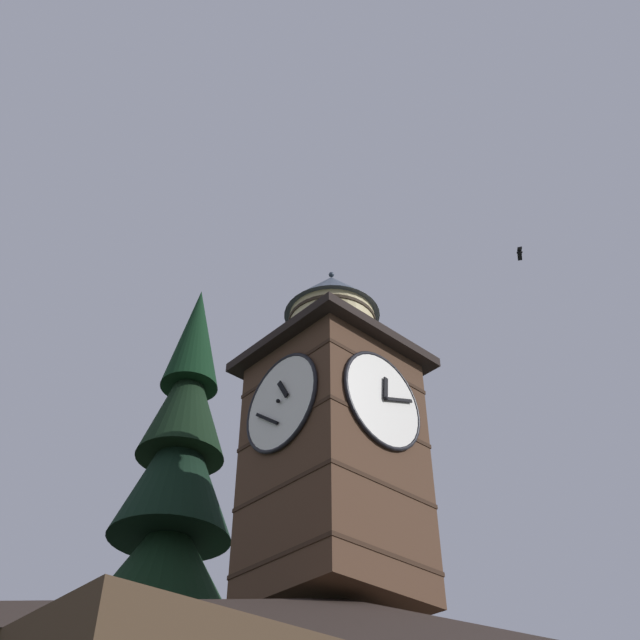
# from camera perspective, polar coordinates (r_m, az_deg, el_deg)

# --- Properties ---
(clock_tower) EXTENTS (4.02, 4.02, 9.70)m
(clock_tower) POSITION_cam_1_polar(r_m,az_deg,el_deg) (18.73, 1.03, -8.59)
(clock_tower) COLOR #4C3323
(clock_tower) RESTS_ON building_main
(pine_tree_behind) EXTENTS (5.96, 5.96, 18.82)m
(pine_tree_behind) POSITION_cam_1_polar(r_m,az_deg,el_deg) (21.66, -12.14, -21.04)
(pine_tree_behind) COLOR #473323
(pine_tree_behind) RESTS_ON ground_plane
(flying_bird_high) EXTENTS (0.62, 0.49, 0.16)m
(flying_bird_high) POSITION_cam_1_polar(r_m,az_deg,el_deg) (26.07, 14.94, 4.99)
(flying_bird_high) COLOR black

